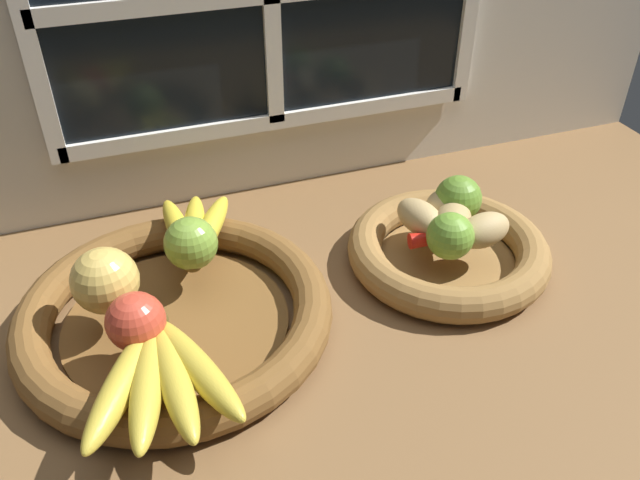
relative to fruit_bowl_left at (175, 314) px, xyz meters
The scene contains 16 objects.
ground_plane 21.78cm from the fruit_bowl_left, ahead, with size 140.00×90.00×3.00cm, color brown.
back_wall 44.86cm from the fruit_bowl_left, 54.27° to the left, with size 140.00×4.60×55.00cm.
fruit_bowl_left is the anchor object (origin of this frame).
fruit_bowl_right 37.55cm from the fruit_bowl_left, ahead, with size 27.73×27.73×4.73cm.
apple_green_back 8.93cm from the fruit_bowl_left, 56.87° to the left, with size 6.78×6.78×6.78cm, color #7AA338.
apple_golden_left 9.59cm from the fruit_bowl_left, behind, with size 7.80×7.80×7.80cm, color #DBB756.
apple_red_front 9.72cm from the fruit_bowl_left, 125.71° to the right, with size 6.51×6.51×6.51cm, color #CC422D.
banana_bunch_front 14.27cm from the fruit_bowl_left, 103.63° to the right, with size 17.44×19.37×3.26cm.
banana_bunch_back 12.86cm from the fruit_bowl_left, 66.27° to the left, with size 10.80×16.65×2.86cm.
potato_oblong 34.61cm from the fruit_bowl_left, ahead, with size 8.23×4.73×4.31cm, color tan.
potato_back 39.93cm from the fruit_bowl_left, ahead, with size 7.39×5.41×4.60cm, color tan.
potato_large 37.86cm from the fruit_bowl_left, ahead, with size 7.90×5.00×4.57cm, color tan.
potato_small 40.94cm from the fruit_bowl_left, ahead, with size 7.94×4.62×4.56cm, color tan.
lime_near 35.77cm from the fruit_bowl_left, ahead, with size 6.16×6.16×6.16cm, color #6B9E33.
lime_far 40.95cm from the fruit_bowl_left, ahead, with size 6.52×6.52×6.52cm, color olive.
chili_pepper 37.93cm from the fruit_bowl_left, ahead, with size 2.15×2.15×13.37cm, color red.
Camera 1 is at (-24.64, -61.14, 55.99)cm, focal length 36.36 mm.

